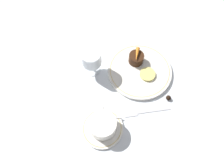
{
  "coord_description": "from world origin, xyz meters",
  "views": [
    {
      "loc": [
        -0.45,
        0.08,
        0.78
      ],
      "look_at": [
        -0.07,
        0.07,
        0.04
      ],
      "focal_mm": 35.0,
      "sensor_mm": 36.0,
      "label": 1
    }
  ],
  "objects_px": {
    "dinner_plate": "(140,70)",
    "dessert_cake": "(136,58)",
    "coffee_cup": "(103,125)",
    "wine_glass": "(91,59)",
    "fork": "(142,112)"
  },
  "relations": [
    {
      "from": "dinner_plate",
      "to": "wine_glass",
      "type": "relative_size",
      "value": 2.15
    },
    {
      "from": "wine_glass",
      "to": "dessert_cake",
      "type": "height_order",
      "value": "wine_glass"
    },
    {
      "from": "coffee_cup",
      "to": "wine_glass",
      "type": "xyz_separation_m",
      "value": [
        0.25,
        0.04,
        0.04
      ]
    },
    {
      "from": "dinner_plate",
      "to": "fork",
      "type": "distance_m",
      "value": 0.18
    },
    {
      "from": "coffee_cup",
      "to": "wine_glass",
      "type": "bearing_deg",
      "value": 9.13
    },
    {
      "from": "dinner_plate",
      "to": "coffee_cup",
      "type": "xyz_separation_m",
      "value": [
        -0.24,
        0.15,
        0.03
      ]
    },
    {
      "from": "dinner_plate",
      "to": "coffee_cup",
      "type": "distance_m",
      "value": 0.28
    },
    {
      "from": "wine_glass",
      "to": "dessert_cake",
      "type": "xyz_separation_m",
      "value": [
        0.03,
        -0.18,
        -0.05
      ]
    },
    {
      "from": "coffee_cup",
      "to": "wine_glass",
      "type": "distance_m",
      "value": 0.25
    },
    {
      "from": "fork",
      "to": "dessert_cake",
      "type": "height_order",
      "value": "dessert_cake"
    },
    {
      "from": "dinner_plate",
      "to": "dessert_cake",
      "type": "height_order",
      "value": "dessert_cake"
    },
    {
      "from": "dinner_plate",
      "to": "wine_glass",
      "type": "xyz_separation_m",
      "value": [
        0.01,
        0.19,
        0.08
      ]
    },
    {
      "from": "fork",
      "to": "dinner_plate",
      "type": "bearing_deg",
      "value": -1.35
    },
    {
      "from": "dessert_cake",
      "to": "dinner_plate",
      "type": "bearing_deg",
      "value": -162.92
    },
    {
      "from": "coffee_cup",
      "to": "dessert_cake",
      "type": "height_order",
      "value": "coffee_cup"
    }
  ]
}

